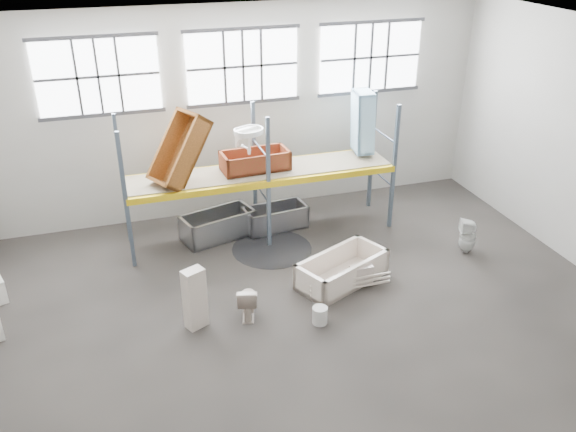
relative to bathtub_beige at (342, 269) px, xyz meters
name	(u,v)px	position (x,y,z in m)	size (l,w,h in m)	color
floor	(312,320)	(-0.99, -0.99, -0.33)	(12.00, 10.00, 0.10)	#4D4642
ceiling	(319,40)	(-0.99, -0.99, 4.77)	(12.00, 10.00, 0.10)	silver
wall_back	(243,111)	(-0.99, 4.06, 2.22)	(12.00, 0.10, 5.00)	#AEABA2
wall_front	(495,408)	(-0.99, -6.04, 2.22)	(12.00, 0.10, 5.00)	#ACA9A0
window_left	(98,76)	(-4.19, 3.95, 3.32)	(2.60, 0.04, 1.60)	white
window_mid	(243,66)	(-0.99, 3.95, 3.32)	(2.60, 0.04, 1.60)	white
window_right	(370,57)	(2.21, 3.95, 3.32)	(2.60, 0.04, 1.60)	white
rack_upright_la	(126,202)	(-3.99, 1.91, 1.22)	(0.08, 0.08, 3.00)	slate
rack_upright_lb	(122,180)	(-3.99, 3.11, 1.22)	(0.08, 0.08, 3.00)	slate
rack_upright_ma	(268,184)	(-0.99, 1.91, 1.22)	(0.08, 0.08, 3.00)	slate
rack_upright_mb	(254,164)	(-0.99, 3.11, 1.22)	(0.08, 0.08, 3.00)	slate
rack_upright_ra	(394,168)	(2.01, 1.91, 1.22)	(0.08, 0.08, 3.00)	slate
rack_upright_rb	(372,151)	(2.01, 3.11, 1.22)	(0.08, 0.08, 3.00)	slate
rack_beam_front	(268,184)	(-0.99, 1.91, 1.22)	(6.00, 0.10, 0.14)	yellow
rack_beam_back	(254,164)	(-0.99, 3.11, 1.22)	(6.00, 0.10, 0.14)	yellow
shelf_deck	(261,171)	(-0.99, 2.51, 1.30)	(5.90, 1.10, 0.03)	gray
wet_patch	(272,249)	(-0.99, 1.71, -0.28)	(1.80, 1.80, 0.00)	black
bathtub_beige	(342,269)	(0.00, 0.00, 0.00)	(1.90, 0.89, 0.56)	beige
cistern_spare	(361,275)	(0.28, -0.32, 0.00)	(0.44, 0.21, 0.42)	#C1AEA3
sink_in_tub	(324,288)	(-0.52, -0.35, -0.12)	(0.43, 0.43, 0.15)	silver
toilet_beige	(248,300)	(-2.11, -0.56, 0.06)	(0.38, 0.66, 0.67)	beige
cistern_tall	(195,298)	(-3.08, -0.58, 0.31)	(0.38, 0.25, 1.18)	beige
toilet_white	(468,236)	(3.09, 0.27, 0.12)	(0.36, 0.36, 0.79)	white
steel_tub_left	(218,225)	(-2.01, 2.62, 0.02)	(1.65, 0.77, 0.60)	#ACAFB4
steel_tub_right	(275,217)	(-0.62, 2.67, -0.01)	(1.47, 0.69, 0.54)	#ABACB4
rust_tub_flat	(255,160)	(-1.11, 2.56, 1.54)	(1.50, 0.70, 0.42)	maroon
rust_tub_tilted	(179,150)	(-2.77, 2.43, 2.02)	(1.65, 0.77, 0.46)	#9C561D
sink_on_shelf	(249,153)	(-1.28, 2.35, 1.82)	(0.67, 0.52, 0.59)	white
blue_tub_upright	(363,122)	(1.55, 2.75, 2.12)	(1.44, 0.67, 0.40)	#9ED2F3
bucket	(320,315)	(-0.91, -1.18, -0.11)	(0.28, 0.28, 0.33)	beige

